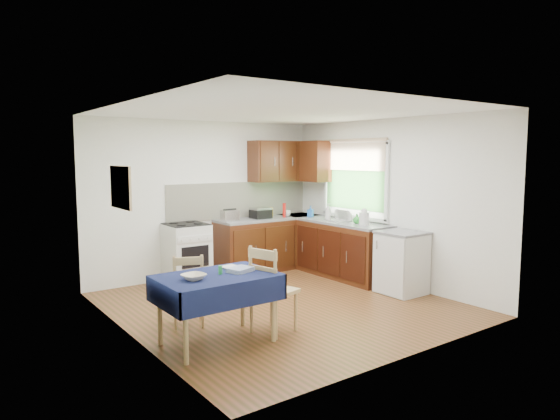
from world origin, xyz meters
TOP-DOWN VIEW (x-y plane):
  - floor at (0.00, 0.00)m, footprint 4.20×4.20m
  - ceiling at (0.00, 0.00)m, footprint 4.00×4.20m
  - wall_back at (0.00, 2.10)m, footprint 4.00×0.02m
  - wall_front at (0.00, -2.10)m, footprint 4.00×0.02m
  - wall_left at (-2.00, 0.00)m, footprint 0.02×4.20m
  - wall_right at (2.00, 0.00)m, footprint 0.02×4.20m
  - base_cabinets at (1.36, 1.26)m, footprint 1.90×2.30m
  - worktop_back at (1.05, 1.80)m, footprint 1.90×0.60m
  - worktop_right at (1.70, 0.65)m, footprint 0.60×1.70m
  - worktop_corner at (1.70, 1.80)m, footprint 0.60×0.60m
  - splashback at (0.65, 2.08)m, footprint 2.70×0.02m
  - upper_cabinets at (1.52, 1.80)m, footprint 1.20×0.85m
  - stove at (-0.50, 1.80)m, footprint 0.60×0.61m
  - window at (1.97, 0.70)m, footprint 0.04×1.48m
  - fridge at (1.70, -0.55)m, footprint 0.58×0.60m
  - corkboard at (-1.97, 0.30)m, footprint 0.04×0.62m
  - dining_table at (-1.34, -0.69)m, footprint 1.20×0.81m
  - chair_far at (-1.35, -0.04)m, footprint 0.49×0.49m
  - chair_near at (-0.72, -0.78)m, footprint 0.53×0.53m
  - toaster at (0.22, 1.70)m, footprint 0.27×0.17m
  - sandwich_press at (0.86, 1.78)m, footprint 0.31×0.27m
  - sauce_bottle at (1.26, 1.65)m, footprint 0.05×0.05m
  - yellow_packet at (1.10, 1.88)m, footprint 0.12×0.08m
  - dish_rack at (1.73, 0.69)m, footprint 0.39×0.30m
  - kettle at (1.68, 0.17)m, footprint 0.15×0.15m
  - cup at (1.39, 1.75)m, footprint 0.15×0.15m
  - soap_bottle_a at (1.62, 0.94)m, footprint 0.15×0.15m
  - soap_bottle_b at (1.63, 1.40)m, footprint 0.12×0.12m
  - soap_bottle_c at (1.70, 0.35)m, footprint 0.17×0.17m
  - plate_bowl at (-1.62, -0.73)m, footprint 0.27×0.27m
  - book at (-1.15, -0.54)m, footprint 0.21×0.27m
  - spice_jar at (-1.29, -0.69)m, footprint 0.04×0.04m
  - tea_towel at (-1.07, -0.71)m, footprint 0.30×0.27m

SIDE VIEW (x-z plane):
  - floor at x=0.00m, z-range 0.00..0.00m
  - base_cabinets at x=1.36m, z-range 0.00..0.86m
  - fridge at x=1.70m, z-range 0.00..0.88m
  - chair_far at x=-1.35m, z-range 0.02..0.87m
  - stove at x=-0.50m, z-range 0.00..0.92m
  - chair_near at x=-0.72m, z-range 0.03..1.00m
  - dining_table at x=-1.34m, z-range 0.26..0.98m
  - book at x=-1.15m, z-range 0.72..0.74m
  - tea_towel at x=-1.07m, z-range 0.72..0.77m
  - plate_bowl at x=-1.62m, z-range 0.72..0.78m
  - spice_jar at x=-1.29m, z-range 0.72..0.81m
  - worktop_back at x=1.05m, z-range 0.86..0.90m
  - worktop_right at x=1.70m, z-range 0.86..0.90m
  - worktop_corner at x=1.70m, z-range 0.86..0.90m
  - dish_rack at x=1.73m, z-range 0.83..1.02m
  - cup at x=1.39m, z-range 0.90..1.00m
  - soap_bottle_c at x=1.70m, z-range 0.90..1.05m
  - yellow_packet at x=1.10m, z-range 0.90..1.06m
  - sandwich_press at x=0.86m, z-range 0.90..1.08m
  - toaster at x=0.22m, z-range 0.89..1.10m
  - soap_bottle_b at x=1.63m, z-range 0.90..1.09m
  - kettle at x=1.68m, z-range 0.89..1.14m
  - sauce_bottle at x=1.26m, z-range 0.90..1.14m
  - soap_bottle_a at x=1.62m, z-range 0.90..1.17m
  - splashback at x=0.65m, z-range 0.90..1.50m
  - wall_back at x=0.00m, z-range 0.00..2.50m
  - wall_front at x=0.00m, z-range 0.00..2.50m
  - wall_left at x=-2.00m, z-range 0.00..2.50m
  - wall_right at x=2.00m, z-range 0.00..2.50m
  - corkboard at x=-1.97m, z-range 1.36..1.83m
  - window at x=1.97m, z-range 1.02..2.28m
  - upper_cabinets at x=1.52m, z-range 1.50..2.20m
  - ceiling at x=0.00m, z-range 2.49..2.51m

